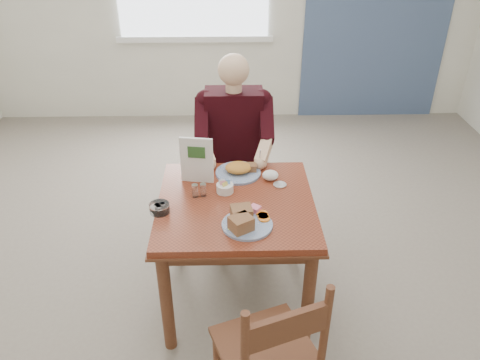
{
  "coord_description": "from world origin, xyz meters",
  "views": [
    {
      "loc": [
        -0.03,
        -2.25,
        2.24
      ],
      "look_at": [
        0.02,
        0.0,
        0.89
      ],
      "focal_mm": 35.0,
      "sensor_mm": 36.0,
      "label": 1
    }
  ],
  "objects_px": {
    "chair_far": "(234,172)",
    "diner": "(234,138)",
    "table": "(236,216)",
    "far_plate": "(239,170)",
    "near_plate": "(245,221)",
    "chair_near": "(270,355)"
  },
  "relations": [
    {
      "from": "chair_far",
      "to": "far_plate",
      "type": "height_order",
      "value": "chair_far"
    },
    {
      "from": "table",
      "to": "chair_near",
      "type": "xyz_separation_m",
      "value": [
        0.14,
        -0.85,
        -0.16
      ]
    },
    {
      "from": "near_plate",
      "to": "far_plate",
      "type": "distance_m",
      "value": 0.55
    },
    {
      "from": "chair_near",
      "to": "far_plate",
      "type": "xyz_separation_m",
      "value": [
        -0.11,
        1.16,
        0.3
      ]
    },
    {
      "from": "chair_far",
      "to": "chair_near",
      "type": "bearing_deg",
      "value": -85.17
    },
    {
      "from": "diner",
      "to": "far_plate",
      "type": "distance_m",
      "value": 0.4
    },
    {
      "from": "chair_near",
      "to": "near_plate",
      "type": "relative_size",
      "value": 2.65
    },
    {
      "from": "diner",
      "to": "near_plate",
      "type": "relative_size",
      "value": 3.86
    },
    {
      "from": "table",
      "to": "chair_far",
      "type": "height_order",
      "value": "chair_far"
    },
    {
      "from": "chair_near",
      "to": "diner",
      "type": "xyz_separation_m",
      "value": [
        -0.14,
        1.56,
        0.33
      ]
    },
    {
      "from": "near_plate",
      "to": "table",
      "type": "bearing_deg",
      "value": 100.03
    },
    {
      "from": "chair_far",
      "to": "chair_near",
      "type": "xyz_separation_m",
      "value": [
        0.14,
        -1.65,
        0.0
      ]
    },
    {
      "from": "table",
      "to": "far_plate",
      "type": "bearing_deg",
      "value": 85.31
    },
    {
      "from": "chair_near",
      "to": "near_plate",
      "type": "xyz_separation_m",
      "value": [
        -0.1,
        0.61,
        0.31
      ]
    },
    {
      "from": "chair_far",
      "to": "far_plate",
      "type": "xyz_separation_m",
      "value": [
        0.03,
        -0.49,
        0.3
      ]
    },
    {
      "from": "chair_far",
      "to": "diner",
      "type": "height_order",
      "value": "diner"
    },
    {
      "from": "chair_near",
      "to": "table",
      "type": "bearing_deg",
      "value": 99.27
    },
    {
      "from": "table",
      "to": "chair_far",
      "type": "bearing_deg",
      "value": 90.0
    },
    {
      "from": "diner",
      "to": "chair_far",
      "type": "bearing_deg",
      "value": 90.01
    },
    {
      "from": "table",
      "to": "near_plate",
      "type": "distance_m",
      "value": 0.28
    },
    {
      "from": "chair_near",
      "to": "diner",
      "type": "distance_m",
      "value": 1.6
    },
    {
      "from": "table",
      "to": "near_plate",
      "type": "xyz_separation_m",
      "value": [
        0.04,
        -0.24,
        0.15
      ]
    }
  ]
}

